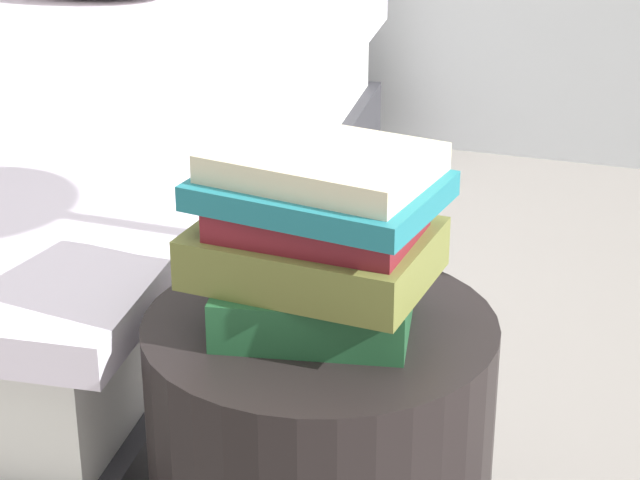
% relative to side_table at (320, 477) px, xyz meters
% --- Properties ---
extents(side_table, '(0.45, 0.45, 0.46)m').
position_rel_side_table_xyz_m(side_table, '(0.00, 0.00, 0.00)').
color(side_table, black).
rests_on(side_table, ground_plane).
extents(book_forest, '(0.27, 0.24, 0.06)m').
position_rel_side_table_xyz_m(book_forest, '(-0.01, 0.01, 0.26)').
color(book_forest, '#1E512D').
rests_on(book_forest, side_table).
extents(book_olive, '(0.30, 0.23, 0.06)m').
position_rel_side_table_xyz_m(book_olive, '(-0.01, -0.00, 0.33)').
color(book_olive, olive).
rests_on(book_olive, book_forest).
extents(book_maroon, '(0.25, 0.17, 0.04)m').
position_rel_side_table_xyz_m(book_maroon, '(0.00, -0.01, 0.37)').
color(book_maroon, maroon).
rests_on(book_maroon, book_olive).
extents(book_teal, '(0.31, 0.24, 0.03)m').
position_rel_side_table_xyz_m(book_teal, '(0.00, -0.00, 0.41)').
color(book_teal, '#1E727F').
rests_on(book_teal, book_maroon).
extents(book_cream, '(0.28, 0.23, 0.03)m').
position_rel_side_table_xyz_m(book_cream, '(-0.00, 0.01, 0.44)').
color(book_cream, beige).
rests_on(book_cream, book_teal).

